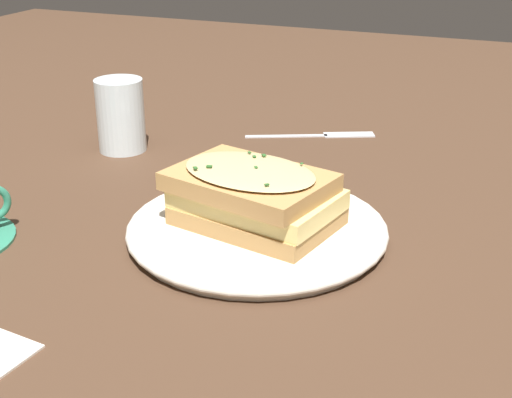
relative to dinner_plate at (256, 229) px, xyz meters
The scene contains 5 objects.
ground_plane 0.03m from the dinner_plate, 87.51° to the right, with size 2.40×2.40×0.00m, color #473021.
dinner_plate is the anchor object (origin of this frame).
sandwich 0.04m from the dinner_plate, 137.69° to the right, with size 0.18×0.14×0.06m.
water_glass 0.33m from the dinner_plate, 146.48° to the left, with size 0.07×0.07×0.10m, color silver.
fork 0.35m from the dinner_plate, 94.48° to the left, with size 0.18×0.10×0.00m.
Camera 1 is at (0.25, -0.59, 0.33)m, focal length 50.00 mm.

